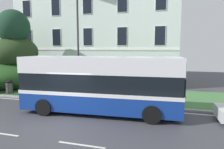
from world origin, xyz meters
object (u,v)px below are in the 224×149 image
object	(u,v)px
street_lamp_post	(78,40)
georgian_townhouse	(102,26)
evergreen_tree	(14,60)
litter_bin	(9,87)
single_decker_bus	(100,84)

from	to	relation	value
street_lamp_post	georgian_townhouse	bearing A→B (deg)	99.26
evergreen_tree	street_lamp_post	size ratio (longest dim) A/B	0.98
georgian_townhouse	litter_bin	size ratio (longest dim) A/B	17.10
evergreen_tree	georgian_townhouse	bearing A→B (deg)	51.70
single_decker_bus	street_lamp_post	world-z (taller)	street_lamp_post
street_lamp_post	single_decker_bus	bearing A→B (deg)	-45.61
georgian_townhouse	evergreen_tree	size ratio (longest dim) A/B	2.43
georgian_townhouse	evergreen_tree	xyz separation A→B (m)	(-6.16, -7.81, -3.77)
evergreen_tree	single_decker_bus	bearing A→B (deg)	-25.87
street_lamp_post	litter_bin	bearing A→B (deg)	-179.04
litter_bin	georgian_townhouse	bearing A→B (deg)	65.59
georgian_townhouse	single_decker_bus	distance (m)	14.40
litter_bin	evergreen_tree	bearing A→B (deg)	121.38
evergreen_tree	street_lamp_post	bearing A→B (deg)	-16.78
single_decker_bus	georgian_townhouse	bearing A→B (deg)	105.09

